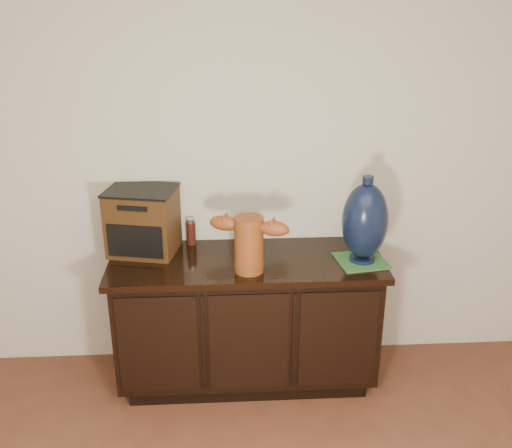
{
  "coord_description": "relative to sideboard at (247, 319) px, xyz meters",
  "views": [
    {
      "loc": [
        -0.12,
        -0.65,
        2.13
      ],
      "look_at": [
        0.05,
        2.18,
        0.98
      ],
      "focal_mm": 42.0,
      "sensor_mm": 36.0,
      "label": 1
    }
  ],
  "objects": [
    {
      "name": "tv_radio",
      "position": [
        -0.55,
        0.14,
        0.55
      ],
      "size": [
        0.41,
        0.36,
        0.36
      ],
      "rotation": [
        0.0,
        0.0,
        -0.21
      ],
      "color": "#39220E",
      "rests_on": "sideboard"
    },
    {
      "name": "green_mat",
      "position": [
        0.61,
        -0.06,
        0.37
      ],
      "size": [
        0.28,
        0.28,
        0.01
      ],
      "primitive_type": "cube",
      "rotation": [
        0.0,
        0.0,
        0.15
      ],
      "color": "#2C632D",
      "rests_on": "sideboard"
    },
    {
      "name": "sideboard",
      "position": [
        0.0,
        0.0,
        0.0
      ],
      "size": [
        1.46,
        0.56,
        0.75
      ],
      "color": "black",
      "rests_on": "ground"
    },
    {
      "name": "lamp_base",
      "position": [
        0.61,
        -0.06,
        0.6
      ],
      "size": [
        0.27,
        0.27,
        0.46
      ],
      "rotation": [
        0.0,
        0.0,
        0.15
      ],
      "color": "black",
      "rests_on": "green_mat"
    },
    {
      "name": "spray_can",
      "position": [
        -0.3,
        0.22,
        0.44
      ],
      "size": [
        0.05,
        0.05,
        0.15
      ],
      "color": "#57190E",
      "rests_on": "sideboard"
    },
    {
      "name": "terracotta_vessel",
      "position": [
        0.01,
        -0.14,
        0.53
      ],
      "size": [
        0.41,
        0.21,
        0.29
      ],
      "rotation": [
        0.0,
        0.0,
        -0.34
      ],
      "color": "brown",
      "rests_on": "sideboard"
    }
  ]
}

